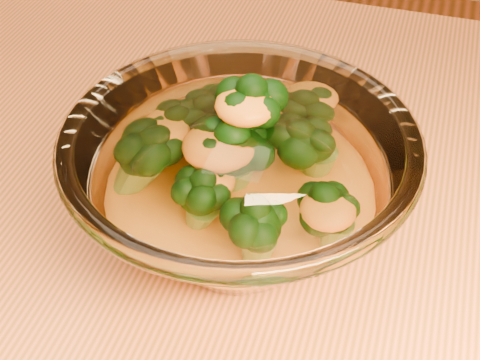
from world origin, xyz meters
name	(u,v)px	position (x,y,z in m)	size (l,w,h in m)	color
glass_bowl	(240,186)	(-0.10, 0.01, 0.80)	(0.23, 0.23, 0.10)	white
cheese_sauce	(240,209)	(-0.10, 0.01, 0.78)	(0.13, 0.13, 0.04)	orange
broccoli_heap	(238,153)	(-0.10, 0.03, 0.82)	(0.17, 0.16, 0.09)	black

